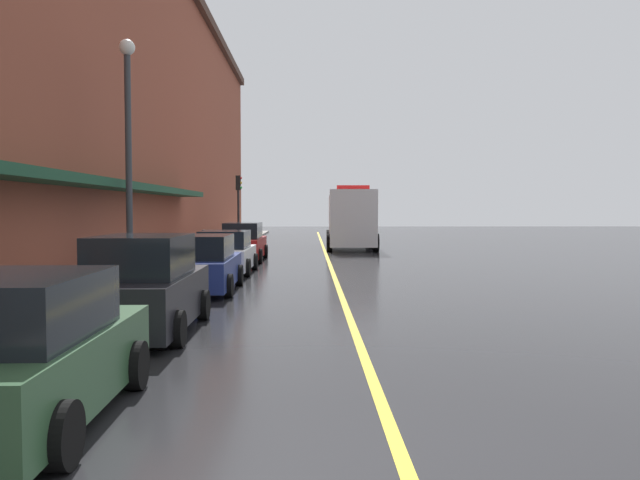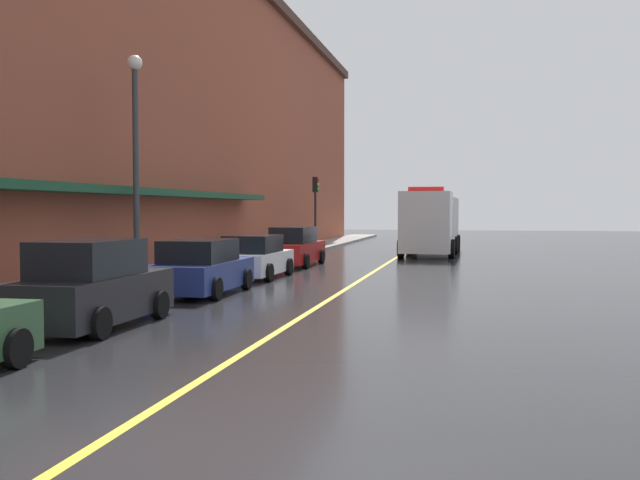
{
  "view_description": "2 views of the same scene",
  "coord_description": "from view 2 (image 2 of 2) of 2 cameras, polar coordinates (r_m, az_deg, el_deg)",
  "views": [
    {
      "loc": [
        -0.88,
        -5.26,
        2.37
      ],
      "look_at": [
        -0.49,
        17.19,
        1.27
      ],
      "focal_mm": 35.77,
      "sensor_mm": 36.0,
      "label": 1
    },
    {
      "loc": [
        3.91,
        -6.91,
        2.52
      ],
      "look_at": [
        -2.37,
        22.27,
        1.24
      ],
      "focal_mm": 40.06,
      "sensor_mm": 36.0,
      "label": 2
    }
  ],
  "objects": [
    {
      "name": "ground_plane",
      "position": [
        32.25,
        5.14,
        -2.03
      ],
      "size": [
        112.0,
        112.0,
        0.0
      ],
      "primitive_type": "plane",
      "color": "#232326"
    },
    {
      "name": "sidewalk_left",
      "position": [
        33.56,
        -5.43,
        -1.73
      ],
      "size": [
        2.4,
        70.0,
        0.15
      ],
      "primitive_type": "cube",
      "color": "gray",
      "rests_on": "ground"
    },
    {
      "name": "lane_center_stripe",
      "position": [
        32.25,
        5.14,
        -2.02
      ],
      "size": [
        0.16,
        70.0,
        0.01
      ],
      "primitive_type": "cube",
      "color": "gold",
      "rests_on": "ground"
    },
    {
      "name": "brick_building_left",
      "position": [
        35.21,
        -15.57,
        10.29
      ],
      "size": [
        10.87,
        64.0,
        14.72
      ],
      "color": "brown",
      "rests_on": "ground"
    },
    {
      "name": "parked_car_1",
      "position": [
        15.97,
        -17.71,
        -3.58
      ],
      "size": [
        1.99,
        4.39,
        1.87
      ],
      "rotation": [
        0.0,
        0.0,
        1.57
      ],
      "color": "black",
      "rests_on": "ground"
    },
    {
      "name": "parked_car_2",
      "position": [
        21.49,
        -9.48,
        -2.24
      ],
      "size": [
        2.14,
        4.5,
        1.63
      ],
      "rotation": [
        0.0,
        0.0,
        1.58
      ],
      "color": "navy",
      "rests_on": "ground"
    },
    {
      "name": "parked_car_3",
      "position": [
        26.35,
        -5.26,
        -1.41
      ],
      "size": [
        2.12,
        4.23,
        1.58
      ],
      "rotation": [
        0.0,
        0.0,
        1.56
      ],
      "color": "silver",
      "rests_on": "ground"
    },
    {
      "name": "parked_car_4",
      "position": [
        31.91,
        -2.03,
        -0.6
      ],
      "size": [
        1.99,
        4.9,
        1.75
      ],
      "rotation": [
        0.0,
        0.0,
        1.56
      ],
      "color": "maroon",
      "rests_on": "ground"
    },
    {
      "name": "box_truck",
      "position": [
        40.24,
        8.88,
        1.34
      ],
      "size": [
        3.07,
        9.34,
        3.67
      ],
      "rotation": [
        0.0,
        0.0,
        -1.6
      ],
      "color": "silver",
      "rests_on": "ground"
    },
    {
      "name": "parking_meter_0",
      "position": [
        30.22,
        -5.72,
        -0.32
      ],
      "size": [
        0.14,
        0.18,
        1.33
      ],
      "color": "#4C4C51",
      "rests_on": "sidewalk_left"
    },
    {
      "name": "street_lamp_left",
      "position": [
        22.12,
        -14.51,
        7.26
      ],
      "size": [
        0.44,
        0.44,
        6.94
      ],
      "color": "#33383D",
      "rests_on": "sidewalk_left"
    },
    {
      "name": "traffic_light_near",
      "position": [
        42.53,
        -0.36,
        3.32
      ],
      "size": [
        0.38,
        0.36,
        4.3
      ],
      "color": "#232326",
      "rests_on": "sidewalk_left"
    }
  ]
}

